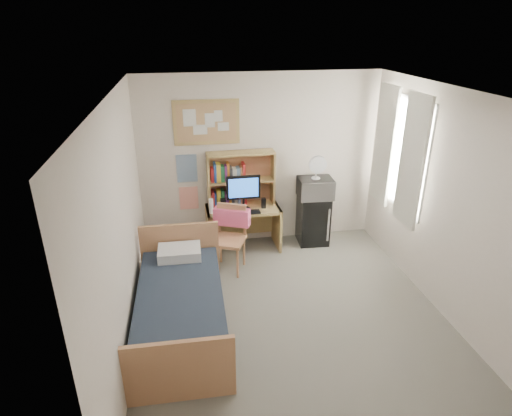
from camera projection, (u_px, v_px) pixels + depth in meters
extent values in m
cube|color=slate|center=(292.00, 319.00, 5.07)|extent=(3.60, 4.20, 0.02)
cube|color=white|center=(301.00, 95.00, 4.03)|extent=(3.60, 4.20, 0.02)
cube|color=silver|center=(260.00, 161.00, 6.44)|extent=(3.60, 0.04, 2.60)
cube|color=silver|center=(383.00, 360.00, 2.65)|extent=(3.60, 0.04, 2.60)
cube|color=silver|center=(121.00, 232.00, 4.26)|extent=(0.04, 4.20, 2.60)
cube|color=silver|center=(450.00, 208.00, 4.83)|extent=(0.04, 4.20, 2.60)
cube|color=white|center=(399.00, 153.00, 5.79)|extent=(0.10, 1.40, 1.70)
cube|color=silver|center=(412.00, 162.00, 5.42)|extent=(0.04, 0.55, 1.70)
cube|color=silver|center=(384.00, 145.00, 6.15)|extent=(0.04, 0.55, 1.70)
cube|color=tan|center=(206.00, 122.00, 6.06)|extent=(0.94, 0.03, 0.64)
cube|color=#23548C|center=(187.00, 168.00, 6.28)|extent=(0.30, 0.01, 0.42)
cube|color=#E94329|center=(189.00, 198.00, 6.47)|extent=(0.28, 0.01, 0.36)
cube|color=tan|center=(243.00, 228.00, 6.51)|extent=(1.10, 0.56, 0.68)
cube|color=tan|center=(228.00, 240.00, 5.88)|extent=(0.62, 0.62, 0.94)
cube|color=black|center=(313.00, 219.00, 6.70)|extent=(0.48, 0.48, 0.77)
cube|color=#1A222F|center=(181.00, 311.00, 4.77)|extent=(1.00, 1.95, 0.53)
cube|color=tan|center=(241.00, 179.00, 6.34)|extent=(1.00, 0.27, 0.82)
cube|color=black|center=(243.00, 193.00, 6.21)|extent=(0.50, 0.05, 0.53)
cube|color=black|center=(245.00, 213.00, 6.19)|extent=(0.44, 0.15, 0.02)
cube|color=black|center=(223.00, 205.00, 6.23)|extent=(0.08, 0.08, 0.19)
cube|color=black|center=(263.00, 203.00, 6.34)|extent=(0.06, 0.06, 0.15)
cylinder|color=silver|center=(211.00, 206.00, 6.15)|extent=(0.07, 0.07, 0.22)
cube|color=#FF6191|center=(232.00, 217.00, 5.96)|extent=(0.53, 0.34, 0.24)
cube|color=#B4B4B8|center=(315.00, 188.00, 6.47)|extent=(0.53, 0.42, 0.30)
cylinder|color=silver|center=(316.00, 168.00, 6.34)|extent=(0.28, 0.28, 0.33)
cube|color=silver|center=(180.00, 252.00, 5.32)|extent=(0.53, 0.38, 0.13)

